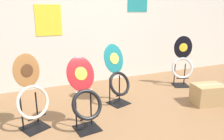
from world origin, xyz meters
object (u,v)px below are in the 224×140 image
Objects in this scene: toilet_seat_display_woodgrain at (32,96)px; toilet_seat_display_teal_sax at (117,76)px; toilet_seat_display_jazz_black at (182,64)px; storage_box at (208,94)px; toilet_seat_display_crimson_swirl at (85,96)px.

toilet_seat_display_teal_sax is at bearing 12.90° from toilet_seat_display_woodgrain.
toilet_seat_display_woodgrain is at bearing -169.00° from toilet_seat_display_jazz_black.
toilet_seat_display_jazz_black is 0.88m from storage_box.
toilet_seat_display_woodgrain reaches higher than toilet_seat_display_crimson_swirl.
storage_box is (2.48, -0.30, -0.26)m from toilet_seat_display_woodgrain.
toilet_seat_display_crimson_swirl is 1.93m from storage_box.
toilet_seat_display_jazz_black is at bearing 19.83° from toilet_seat_display_crimson_swirl.
toilet_seat_display_teal_sax reaches higher than storage_box.
toilet_seat_display_jazz_black is 1.09× the size of toilet_seat_display_crimson_swirl.
toilet_seat_display_teal_sax is at bearing 38.25° from toilet_seat_display_crimson_swirl.
toilet_seat_display_jazz_black is at bearing 11.00° from toilet_seat_display_woodgrain.
toilet_seat_display_teal_sax reaches higher than toilet_seat_display_crimson_swirl.
toilet_seat_display_woodgrain is 1.26m from toilet_seat_display_teal_sax.
storage_box is at bearing -24.78° from toilet_seat_display_teal_sax.
toilet_seat_display_crimson_swirl is at bearing -160.17° from toilet_seat_display_jazz_black.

